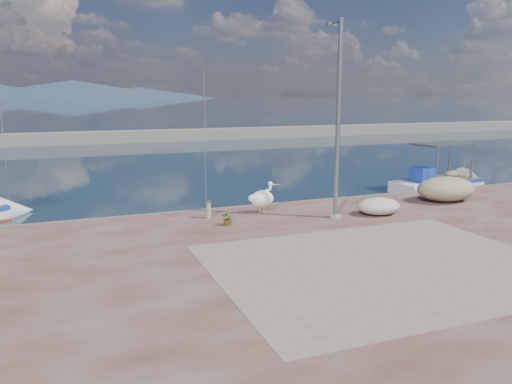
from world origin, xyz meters
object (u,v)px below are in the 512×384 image
object	(u,v)px
boat_right	(441,186)
bollard_near	(209,208)
pelican	(262,198)
lamp_post	(337,127)

from	to	relation	value
boat_right	bollard_near	xyz separation A→B (m)	(-13.61, -3.39, 0.64)
boat_right	bollard_near	size ratio (longest dim) A/B	9.31
bollard_near	pelican	bearing A→B (deg)	1.73
boat_right	lamp_post	size ratio (longest dim) A/B	0.89
boat_right	pelican	distance (m)	11.97
boat_right	pelican	xyz separation A→B (m)	(-11.47, -3.33, 0.84)
pelican	lamp_post	bearing A→B (deg)	-30.55
boat_right	bollard_near	distance (m)	14.04
boat_right	pelican	bearing A→B (deg)	-171.60
pelican	lamp_post	size ratio (longest dim) A/B	0.18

